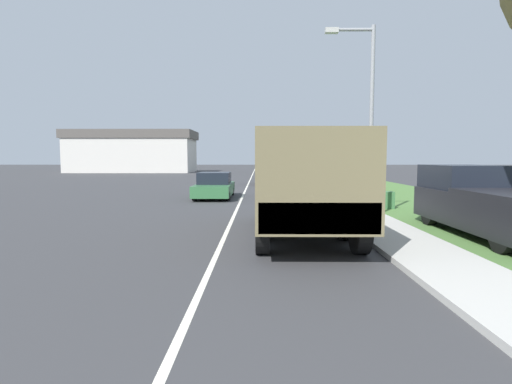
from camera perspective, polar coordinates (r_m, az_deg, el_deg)
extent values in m
plane|color=#38383A|center=(38.88, -0.85, 1.76)|extent=(180.00, 180.00, 0.00)
cube|color=silver|center=(38.88, -0.85, 1.76)|extent=(0.12, 120.00, 0.00)
cube|color=beige|center=(39.03, 5.77, 1.83)|extent=(1.80, 120.00, 0.12)
cube|color=#4C7538|center=(39.67, 12.12, 1.73)|extent=(7.00, 120.00, 0.02)
cube|color=#606647|center=(13.40, 5.37, 2.66)|extent=(2.43, 1.93, 1.94)
cube|color=brown|center=(9.97, 7.04, 2.27)|extent=(2.43, 4.97, 2.07)
cube|color=#606647|center=(7.63, 9.05, -3.72)|extent=(2.31, 0.10, 0.60)
cube|color=red|center=(7.50, 2.18, -2.26)|extent=(0.12, 0.06, 0.12)
cube|color=red|center=(7.77, 15.77, -2.19)|extent=(0.12, 0.06, 0.12)
cylinder|color=black|center=(13.34, 0.80, -1.64)|extent=(0.30, 1.18, 1.18)
cylinder|color=black|center=(13.51, 9.89, -1.63)|extent=(0.30, 1.18, 1.18)
cylinder|color=black|center=(8.78, 0.93, -5.03)|extent=(0.30, 1.18, 1.18)
cylinder|color=black|center=(9.05, 14.61, -4.90)|extent=(0.30, 1.18, 1.18)
cylinder|color=black|center=(10.26, 0.88, -3.60)|extent=(0.30, 1.18, 1.18)
cylinder|color=black|center=(10.49, 12.64, -3.53)|extent=(0.30, 1.18, 1.18)
cube|color=#336B3D|center=(21.27, -5.95, 0.41)|extent=(1.85, 4.58, 0.57)
cube|color=black|center=(21.32, -5.94, 2.00)|extent=(1.63, 2.06, 0.61)
cylinder|color=black|center=(22.84, -7.59, 0.34)|extent=(0.20, 0.64, 0.64)
cylinder|color=black|center=(22.66, -3.45, 0.34)|extent=(0.20, 0.64, 0.64)
cylinder|color=black|center=(19.95, -8.78, -0.32)|extent=(0.20, 0.64, 0.64)
cylinder|color=black|center=(19.75, -4.05, -0.33)|extent=(0.20, 0.64, 0.64)
cube|color=black|center=(32.27, 1.56, 2.02)|extent=(1.79, 4.21, 0.66)
cube|color=black|center=(32.33, 1.56, 3.22)|extent=(1.57, 1.89, 0.68)
cylinder|color=black|center=(33.62, 0.17, 1.82)|extent=(0.20, 0.64, 0.64)
cylinder|color=black|center=(33.65, 2.87, 1.82)|extent=(0.20, 0.64, 0.64)
cylinder|color=black|center=(30.93, 0.13, 1.56)|extent=(0.20, 0.64, 0.64)
cylinder|color=black|center=(30.96, 3.08, 1.55)|extent=(0.20, 0.64, 0.64)
cube|color=black|center=(12.28, 30.81, -2.34)|extent=(1.99, 5.73, 0.92)
cube|color=black|center=(13.67, 27.46, 1.92)|extent=(1.83, 2.41, 0.72)
cylinder|color=black|center=(13.60, 23.54, -2.73)|extent=(0.24, 0.76, 0.76)
cylinder|color=black|center=(14.38, 29.99, -2.59)|extent=(0.24, 0.76, 0.76)
cylinder|color=black|center=(10.27, 31.81, -5.41)|extent=(0.24, 0.76, 0.76)
cylinder|color=gray|center=(14.35, 16.15, 9.58)|extent=(0.14, 0.14, 6.42)
cylinder|color=gray|center=(14.77, 13.63, 21.61)|extent=(1.40, 0.11, 0.11)
cube|color=#B2B2AD|center=(14.63, 10.75, 21.70)|extent=(0.44, 0.24, 0.16)
cube|color=#3D7042|center=(17.38, 18.15, -1.10)|extent=(0.55, 0.45, 0.70)
cube|color=beige|center=(63.04, -17.18, 4.98)|extent=(17.92, 8.12, 4.94)
cube|color=#514C47|center=(63.13, -17.25, 7.78)|extent=(18.64, 8.45, 1.24)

